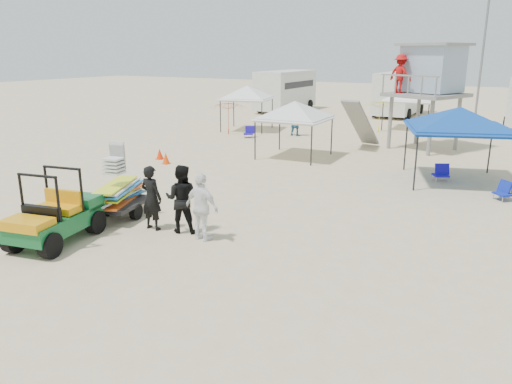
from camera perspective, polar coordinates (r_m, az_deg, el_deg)
The scene contains 22 objects.
ground at distance 11.22m, azimuth -9.97°, elevation -9.71°, with size 140.00×140.00×0.00m, color beige.
utility_cart at distance 13.76m, azimuth -22.25°, elevation -1.93°, with size 1.69×2.67×1.88m.
surf_trailer at distance 15.24m, azimuth -15.40°, elevation 0.11°, with size 1.55×2.38×2.01m.
man_left at distance 14.00m, azimuth -11.87°, elevation -0.65°, with size 0.66×0.43×1.81m, color black.
man_mid at distance 13.65m, azimuth -8.50°, elevation -0.77°, with size 0.91×0.71×1.88m, color black.
man_right at distance 12.98m, azimuth -6.20°, elevation -1.74°, with size 1.05×0.44×1.80m, color white.
lifeguard_tower at distance 26.53m, azimuth 18.93°, elevation 12.76°, with size 4.13×4.13×5.06m.
canopy_blue at distance 20.08m, azimuth 22.32°, elevation 8.59°, with size 4.40×4.40×3.22m.
canopy_white_a at distance 23.21m, azimuth 4.47°, elevation 9.98°, with size 3.02×3.02×3.01m.
canopy_white_b at distance 31.48m, azimuth -1.05°, elevation 11.81°, with size 3.36×3.36×3.16m.
canopy_white_c at distance 33.31m, azimuth 17.25°, elevation 11.13°, with size 3.06×3.06×3.04m.
umbrella_a at distance 30.05m, azimuth -3.19°, elevation 8.45°, with size 2.11×2.15×1.94m, color red.
umbrella_b at distance 31.67m, azimuth 13.98°, elevation 8.39°, with size 2.12×2.16×1.94m, color #F5F115.
cone_near at distance 22.36m, azimuth -10.27°, elevation 3.82°, with size 0.34×0.34×0.50m, color #FF4608.
cone_far at distance 23.40m, azimuth -10.95°, elevation 4.31°, with size 0.34×0.34×0.50m, color #FF3008.
beach_chair_a at distance 28.95m, azimuth -0.79°, elevation 6.88°, with size 0.72×0.81×0.64m.
beach_chair_b at distance 20.43m, azimuth 20.43°, elevation 2.12°, with size 0.72×0.80×0.64m.
beach_chair_c at distance 18.59m, azimuth 26.49°, elevation 0.17°, with size 0.73×0.86×0.64m.
rv_far_left at distance 42.16m, azimuth 3.41°, elevation 11.68°, with size 2.64×6.80×3.25m.
rv_mid_left at distance 40.49m, azimuth 16.10°, elevation 10.94°, with size 2.65×6.50×3.25m.
light_pole_left at distance 34.92m, azimuth 24.36°, elevation 13.13°, with size 0.14×0.14×8.00m, color slate.
distant_beachgoers at distance 27.81m, azimuth 18.73°, elevation 6.81°, with size 17.71×11.91×1.75m.
Camera 1 is at (6.59, -7.73, 4.78)m, focal length 35.00 mm.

